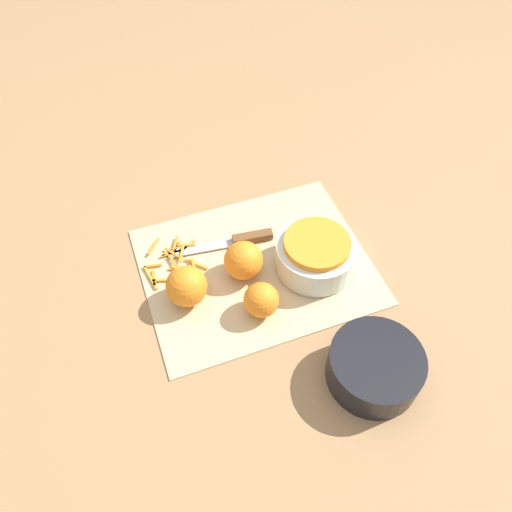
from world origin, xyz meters
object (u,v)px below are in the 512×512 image
(bowl_speckled, at_px, (316,254))
(orange_right, at_px, (187,286))
(bowl_dark, at_px, (375,367))
(orange_back, at_px, (243,260))
(knife, at_px, (240,240))
(orange_left, at_px, (261,300))

(bowl_speckled, xyz_separation_m, orange_right, (0.26, -0.01, 0.00))
(bowl_dark, xyz_separation_m, orange_right, (0.26, -0.27, 0.01))
(bowl_speckled, distance_m, bowl_dark, 0.26)
(bowl_speckled, bearing_deg, orange_back, -13.00)
(bowl_dark, relative_size, orange_right, 2.04)
(bowl_speckled, distance_m, orange_right, 0.27)
(knife, bearing_deg, orange_back, 83.41)
(knife, height_order, orange_left, orange_left)
(bowl_dark, bearing_deg, orange_right, -45.77)
(orange_left, height_order, orange_back, orange_back)
(bowl_dark, height_order, orange_back, orange_back)
(bowl_dark, height_order, orange_right, orange_right)
(orange_back, bearing_deg, orange_left, 91.00)
(bowl_speckled, height_order, bowl_dark, bowl_speckled)
(bowl_dark, xyz_separation_m, knife, (0.12, -0.37, -0.02))
(bowl_dark, relative_size, orange_back, 2.08)
(orange_left, xyz_separation_m, orange_right, (0.12, -0.07, 0.01))
(bowl_dark, bearing_deg, orange_back, -64.49)
(orange_left, bearing_deg, bowl_speckled, -155.70)
(bowl_dark, height_order, knife, bowl_dark)
(bowl_speckled, height_order, knife, bowl_speckled)
(bowl_speckled, distance_m, orange_left, 0.15)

